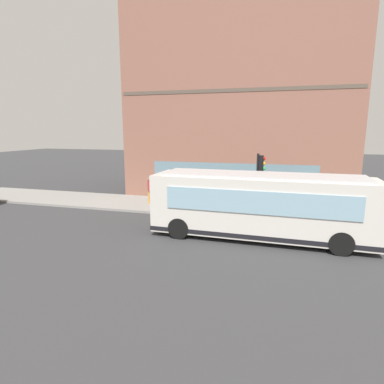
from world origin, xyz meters
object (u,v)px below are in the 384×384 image
at_px(pedestrian_by_light_pole, 355,201).
at_px(pedestrian_near_building_entrance, 339,196).
at_px(city_bus_nearside, 259,206).
at_px(pedestrian_walking_along_curb, 150,188).
at_px(fire_hydrant, 218,200).
at_px(traffic_light_near_corner, 260,173).
at_px(newspaper_vending_box, 282,209).

relative_size(pedestrian_by_light_pole, pedestrian_near_building_entrance, 1.02).
bearing_deg(city_bus_nearside, pedestrian_walking_along_curb, 57.65).
xyz_separation_m(city_bus_nearside, fire_hydrant, (5.35, 2.96, -1.04)).
height_order(traffic_light_near_corner, pedestrian_walking_along_curb, traffic_light_near_corner).
bearing_deg(pedestrian_near_building_entrance, pedestrian_walking_along_curb, 97.72).
height_order(city_bus_nearside, pedestrian_by_light_pole, city_bus_nearside).
height_order(city_bus_nearside, pedestrian_near_building_entrance, city_bus_nearside).
xyz_separation_m(pedestrian_by_light_pole, pedestrian_near_building_entrance, (1.53, 0.57, -0.02)).
xyz_separation_m(traffic_light_near_corner, fire_hydrant, (2.05, 2.72, -2.16)).
bearing_deg(traffic_light_near_corner, pedestrian_by_light_pole, -73.85).
bearing_deg(city_bus_nearside, newspaper_vending_box, -15.83).
height_order(pedestrian_by_light_pole, newspaper_vending_box, pedestrian_by_light_pole).
height_order(pedestrian_walking_along_curb, newspaper_vending_box, pedestrian_walking_along_curb).
height_order(pedestrian_by_light_pole, pedestrian_near_building_entrance, pedestrian_by_light_pole).
xyz_separation_m(fire_hydrant, pedestrian_near_building_entrance, (1.02, -7.46, 0.51)).
xyz_separation_m(pedestrian_by_light_pole, pedestrian_walking_along_curb, (-0.09, 12.57, 0.15)).
bearing_deg(fire_hydrant, traffic_light_near_corner, -126.94).
bearing_deg(newspaper_vending_box, traffic_light_near_corner, 106.77).
xyz_separation_m(city_bus_nearside, pedestrian_walking_along_curb, (4.75, 7.50, -0.36)).
relative_size(fire_hydrant, pedestrian_by_light_pole, 0.47).
bearing_deg(pedestrian_walking_along_curb, pedestrian_near_building_entrance, -82.28).
distance_m(city_bus_nearside, pedestrian_near_building_entrance, 7.82).
relative_size(pedestrian_by_light_pole, newspaper_vending_box, 1.75).
bearing_deg(fire_hydrant, pedestrian_near_building_entrance, -82.21).
xyz_separation_m(fire_hydrant, pedestrian_by_light_pole, (-0.51, -8.03, 0.53)).
bearing_deg(pedestrian_walking_along_curb, city_bus_nearside, -122.35).
bearing_deg(fire_hydrant, newspaper_vending_box, -112.50).
height_order(city_bus_nearside, pedestrian_walking_along_curb, city_bus_nearside).
distance_m(traffic_light_near_corner, newspaper_vending_box, 2.46).
xyz_separation_m(city_bus_nearside, pedestrian_by_light_pole, (4.84, -5.07, -0.51)).
bearing_deg(pedestrian_near_building_entrance, traffic_light_near_corner, 122.97).
xyz_separation_m(city_bus_nearside, pedestrian_near_building_entrance, (6.38, -4.49, -0.53)).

